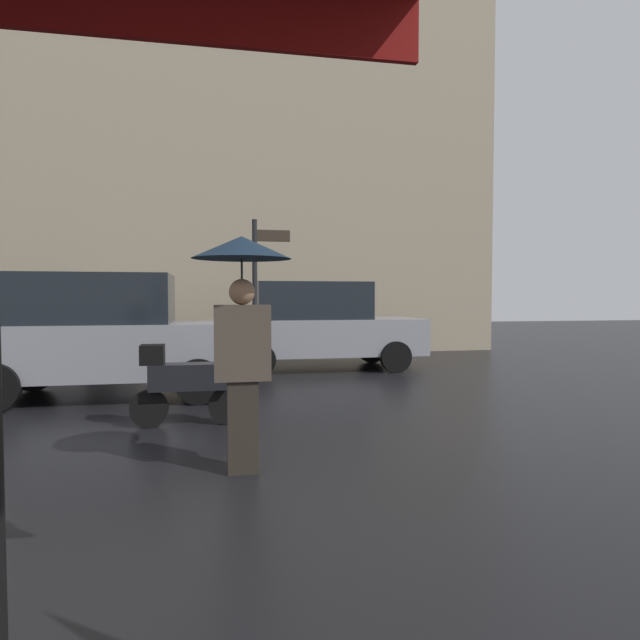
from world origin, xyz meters
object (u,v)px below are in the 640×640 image
object	(u,v)px
pedestrian_with_umbrella	(242,300)
parked_car_left	(106,335)
parked_car_distant	(317,325)
parked_car_right	(39,325)
parked_scooter	(185,381)
street_signpost	(255,289)

from	to	relation	value
pedestrian_with_umbrella	parked_car_left	world-z (taller)	pedestrian_with_umbrella
pedestrian_with_umbrella	parked_car_distant	distance (m)	7.15
parked_car_left	parked_car_right	bearing A→B (deg)	114.00
parked_car_right	parked_car_left	bearing A→B (deg)	127.73
pedestrian_with_umbrella	parked_car_right	distance (m)	8.71
pedestrian_with_umbrella	parked_scooter	world-z (taller)	pedestrian_with_umbrella
parked_scooter	parked_car_left	xyz separation A→B (m)	(-1.30, 2.21, 0.44)
street_signpost	parked_scooter	bearing A→B (deg)	-119.56
parked_scooter	street_signpost	size ratio (longest dim) A/B	0.50
parked_scooter	street_signpost	distance (m)	2.36
parked_scooter	parked_car_distant	bearing A→B (deg)	49.11
pedestrian_with_umbrella	parked_scooter	distance (m)	2.27
parked_scooter	parked_car_left	world-z (taller)	parked_car_left
parked_car_left	parked_car_distant	xyz separation A→B (m)	(3.93, 2.68, -0.02)
pedestrian_with_umbrella	parked_car_right	world-z (taller)	pedestrian_with_umbrella
parked_car_distant	street_signpost	world-z (taller)	street_signpost
pedestrian_with_umbrella	parked_scooter	size ratio (longest dim) A/B	1.53
parked_car_left	parked_scooter	bearing A→B (deg)	-64.48
parked_car_left	parked_car_distant	size ratio (longest dim) A/B	0.96
parked_car_distant	pedestrian_with_umbrella	bearing A→B (deg)	-107.61
pedestrian_with_umbrella	parked_scooter	xyz separation A→B (m)	(-0.60, 1.94, -1.01)
parked_car_right	street_signpost	size ratio (longest dim) A/B	1.48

